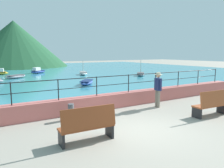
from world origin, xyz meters
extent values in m
plane|color=gray|center=(0.00, 0.00, 0.00)|extent=(120.00, 120.00, 0.00)
cube|color=#BC605B|center=(0.00, 3.20, 0.35)|extent=(20.00, 0.56, 0.70)
cylinder|color=black|center=(-3.68, 3.20, 1.15)|extent=(0.04, 0.04, 0.90)
cylinder|color=black|center=(-1.84, 3.20, 1.15)|extent=(0.04, 0.04, 0.90)
cylinder|color=black|center=(0.00, 3.20, 1.15)|extent=(0.04, 0.04, 0.90)
cylinder|color=black|center=(1.84, 3.20, 1.15)|extent=(0.04, 0.04, 0.90)
cylinder|color=black|center=(3.68, 3.20, 1.15)|extent=(0.04, 0.04, 0.90)
cylinder|color=black|center=(5.52, 3.20, 1.15)|extent=(0.04, 0.04, 0.90)
cylinder|color=black|center=(7.36, 3.20, 1.15)|extent=(0.04, 0.04, 0.90)
cylinder|color=black|center=(9.20, 3.20, 1.15)|extent=(0.04, 0.04, 0.90)
cylinder|color=black|center=(0.00, 3.20, 1.57)|extent=(18.40, 0.04, 0.04)
cylinder|color=black|center=(0.00, 3.20, 1.15)|extent=(18.40, 0.03, 0.03)
cube|color=teal|center=(0.00, 25.84, 0.03)|extent=(64.00, 44.32, 0.06)
cone|color=#1E4C2D|center=(1.28, 40.01, 4.39)|extent=(20.02, 20.02, 8.78)
cube|color=brown|center=(-1.96, 0.09, 0.46)|extent=(1.72, 0.60, 0.06)
cube|color=brown|center=(-1.97, -0.13, 0.81)|extent=(1.71, 0.23, 0.64)
cube|color=black|center=(-2.75, 0.12, 0.22)|extent=(0.10, 0.47, 0.43)
cube|color=black|center=(-1.17, 0.05, 0.22)|extent=(0.10, 0.47, 0.43)
cube|color=#9E4C28|center=(3.74, -0.19, 0.46)|extent=(1.73, 0.64, 0.06)
cube|color=#9E4C28|center=(3.72, -0.41, 0.81)|extent=(1.71, 0.27, 0.64)
cube|color=black|center=(2.95, -0.13, 0.22)|extent=(0.11, 0.47, 0.43)
cube|color=black|center=(4.52, -0.25, 0.22)|extent=(0.11, 0.47, 0.43)
cylinder|color=slate|center=(2.86, 2.18, 0.43)|extent=(0.15, 0.15, 0.86)
cylinder|color=slate|center=(2.82, 2.01, 0.43)|extent=(0.15, 0.15, 0.86)
cube|color=navy|center=(2.84, 2.10, 1.16)|extent=(0.30, 0.40, 0.60)
cylinder|color=navy|center=(2.90, 2.33, 1.12)|extent=(0.09, 0.09, 0.52)
cylinder|color=navy|center=(2.79, 1.86, 1.12)|extent=(0.09, 0.09, 0.52)
sphere|color=tan|center=(2.84, 2.10, 1.59)|extent=(0.22, 0.22, 0.22)
cylinder|color=beige|center=(2.84, 2.10, 1.64)|extent=(0.38, 0.38, 0.02)
cylinder|color=beige|center=(2.84, 2.10, 1.70)|extent=(0.20, 0.20, 0.10)
cylinder|color=#4C4C51|center=(-1.59, 2.42, 0.33)|extent=(0.24, 0.24, 0.65)
ellipsoid|color=gray|center=(11.21, 13.80, 0.24)|extent=(2.16, 2.34, 0.36)
cube|color=#4D4D51|center=(11.21, 13.80, 0.39)|extent=(1.76, 1.90, 0.06)
cylinder|color=#B2A899|center=(11.15, 13.72, 1.16)|extent=(0.06, 0.06, 1.48)
ellipsoid|color=white|center=(5.97, 18.32, 0.24)|extent=(1.57, 2.47, 0.36)
cube|color=gray|center=(5.97, 18.32, 0.39)|extent=(1.30, 1.99, 0.06)
cylinder|color=#B2A899|center=(6.00, 18.41, 1.12)|extent=(0.06, 0.06, 1.41)
cube|color=silver|center=(-2.63, 23.59, 0.62)|extent=(0.89, 0.75, 0.40)
ellipsoid|color=gray|center=(-1.55, 18.60, 0.24)|extent=(2.44, 1.93, 0.36)
cube|color=#4D4D51|center=(-1.55, 18.60, 0.39)|extent=(1.98, 1.59, 0.06)
ellipsoid|color=#2D4C9E|center=(2.91, 10.65, 0.24)|extent=(2.13, 2.36, 0.36)
cube|color=navy|center=(2.91, 10.65, 0.39)|extent=(1.74, 1.92, 0.06)
ellipsoid|color=#2D4C9E|center=(1.79, 23.31, 0.24)|extent=(2.43, 1.96, 0.36)
cube|color=navy|center=(1.79, 23.31, 0.39)|extent=(1.97, 1.61, 0.06)
cube|color=silver|center=(1.57, 23.18, 0.62)|extent=(1.01, 0.95, 0.40)
camera|label=1|loc=(-4.59, -5.71, 2.70)|focal=34.56mm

